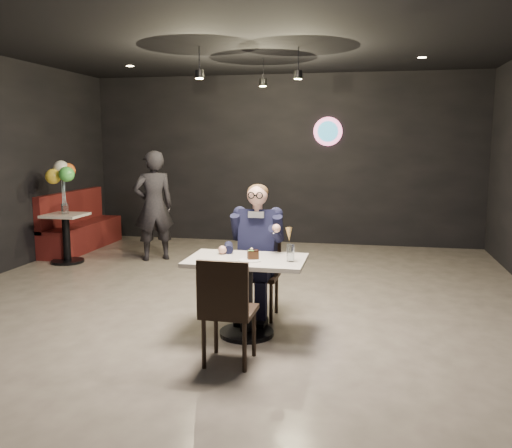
% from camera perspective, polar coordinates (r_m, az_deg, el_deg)
% --- Properties ---
extents(floor, '(9.00, 9.00, 0.00)m').
position_cam_1_polar(floor, '(5.69, -4.27, -10.13)').
color(floor, gray).
rests_on(floor, ground).
extents(wall_sign, '(0.50, 0.06, 0.50)m').
position_cam_1_polar(wall_sign, '(9.67, 7.58, 9.63)').
color(wall_sign, pink).
rests_on(wall_sign, floor).
extents(pendant_lights, '(1.40, 1.20, 0.36)m').
position_cam_1_polar(pendant_lights, '(7.40, -0.15, 16.84)').
color(pendant_lights, black).
rests_on(pendant_lights, floor).
extents(main_table, '(1.10, 0.70, 0.75)m').
position_cam_1_polar(main_table, '(5.18, -1.01, -7.68)').
color(main_table, silver).
rests_on(main_table, floor).
extents(chair_far, '(0.42, 0.46, 0.92)m').
position_cam_1_polar(chair_far, '(5.67, 0.20, -5.31)').
color(chair_far, black).
rests_on(chair_far, floor).
extents(chair_near, '(0.43, 0.47, 0.92)m').
position_cam_1_polar(chair_near, '(4.54, -2.82, -8.94)').
color(chair_near, black).
rests_on(chair_near, floor).
extents(seated_man, '(0.60, 0.80, 1.44)m').
position_cam_1_polar(seated_man, '(5.61, 0.20, -2.74)').
color(seated_man, black).
rests_on(seated_man, floor).
extents(dessert_plate, '(0.21, 0.21, 0.01)m').
position_cam_1_polar(dessert_plate, '(4.97, -0.66, -3.84)').
color(dessert_plate, white).
rests_on(dessert_plate, main_table).
extents(cake_slice, '(0.12, 0.11, 0.07)m').
position_cam_1_polar(cake_slice, '(5.00, -0.32, -3.27)').
color(cake_slice, black).
rests_on(cake_slice, dessert_plate).
extents(mint_leaf, '(0.06, 0.04, 0.01)m').
position_cam_1_polar(mint_leaf, '(4.97, -0.52, -2.81)').
color(mint_leaf, green).
rests_on(mint_leaf, cake_slice).
extents(sundae_glass, '(0.07, 0.07, 0.16)m').
position_cam_1_polar(sundae_glass, '(4.94, 3.66, -3.05)').
color(sundae_glass, silver).
rests_on(sundae_glass, main_table).
extents(wafer_cone, '(0.08, 0.08, 0.13)m').
position_cam_1_polar(wafer_cone, '(4.94, 3.50, -1.11)').
color(wafer_cone, '#DAAB59').
rests_on(wafer_cone, sundae_glass).
extents(booth_bench, '(0.49, 1.98, 0.99)m').
position_cam_1_polar(booth_bench, '(9.68, -17.88, 0.34)').
color(booth_bench, '#4B1010').
rests_on(booth_bench, floor).
extents(side_table, '(0.56, 0.56, 0.70)m').
position_cam_1_polar(side_table, '(8.70, -19.32, -1.60)').
color(side_table, silver).
rests_on(side_table, floor).
extents(balloon_vase, '(0.10, 0.10, 0.16)m').
position_cam_1_polar(balloon_vase, '(8.63, -19.48, 1.52)').
color(balloon_vase, silver).
rests_on(balloon_vase, side_table).
extents(balloon_bunch, '(0.41, 0.41, 0.68)m').
position_cam_1_polar(balloon_bunch, '(8.59, -19.62, 4.26)').
color(balloon_bunch, yellow).
rests_on(balloon_bunch, balloon_vase).
extents(passerby, '(0.74, 0.68, 1.69)m').
position_cam_1_polar(passerby, '(8.49, -10.71, 1.89)').
color(passerby, black).
rests_on(passerby, floor).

